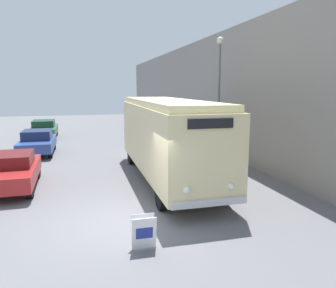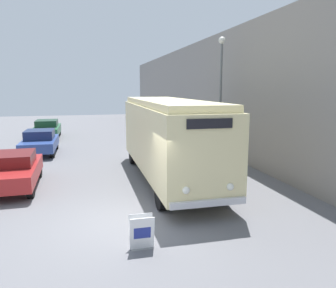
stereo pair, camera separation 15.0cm
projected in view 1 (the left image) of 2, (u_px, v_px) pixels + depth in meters
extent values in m
plane|color=slate|center=(126.00, 222.00, 9.66)|extent=(80.00, 80.00, 0.00)
cube|color=gray|center=(217.00, 93.00, 20.36)|extent=(0.30, 60.00, 7.17)
cylinder|color=black|center=(162.00, 194.00, 10.62)|extent=(0.28, 1.01, 1.01)
cylinder|color=black|center=(223.00, 189.00, 11.16)|extent=(0.28, 1.01, 1.01)
cylinder|color=black|center=(131.00, 154.00, 17.06)|extent=(0.28, 1.01, 1.01)
cylinder|color=black|center=(171.00, 152.00, 17.60)|extent=(0.28, 1.01, 1.01)
cube|color=beige|center=(167.00, 137.00, 13.88)|extent=(2.46, 9.56, 2.68)
cube|color=#F8E8A7|center=(167.00, 103.00, 13.64)|extent=(2.26, 9.17, 0.24)
cube|color=silver|center=(209.00, 203.00, 9.48)|extent=(2.33, 0.12, 0.20)
sphere|color=white|center=(187.00, 190.00, 9.27)|extent=(0.22, 0.22, 0.22)
sphere|color=white|center=(231.00, 187.00, 9.61)|extent=(0.22, 0.22, 0.22)
cube|color=black|center=(211.00, 124.00, 9.13)|extent=(1.35, 0.06, 0.28)
cube|color=gray|center=(144.00, 248.00, 8.08)|extent=(0.54, 0.19, 0.01)
cube|color=white|center=(144.00, 234.00, 7.94)|extent=(0.60, 0.17, 0.85)
cube|color=white|center=(143.00, 231.00, 8.08)|extent=(0.60, 0.17, 0.85)
cube|color=navy|center=(144.00, 233.00, 7.92)|extent=(0.42, 0.06, 0.30)
cylinder|color=#595E60|center=(219.00, 103.00, 17.49)|extent=(0.12, 0.12, 6.23)
sphere|color=silver|center=(220.00, 40.00, 16.94)|extent=(0.36, 0.36, 0.36)
cylinder|color=black|center=(30.00, 189.00, 11.71)|extent=(0.22, 0.68, 0.68)
cylinder|color=black|center=(37.00, 170.00, 14.37)|extent=(0.22, 0.68, 0.68)
cube|color=#A52323|center=(10.00, 173.00, 12.75)|extent=(2.07, 4.27, 0.59)
cube|color=#5B1313|center=(10.00, 159.00, 12.76)|extent=(1.71, 1.95, 0.47)
cylinder|color=black|center=(19.00, 154.00, 18.02)|extent=(0.22, 0.68, 0.68)
cylinder|color=black|center=(50.00, 152.00, 18.43)|extent=(0.22, 0.68, 0.68)
cylinder|color=black|center=(27.00, 145.00, 20.60)|extent=(0.22, 0.68, 0.68)
cylinder|color=black|center=(54.00, 144.00, 21.01)|extent=(0.22, 0.68, 0.68)
cube|color=#2D478C|center=(38.00, 144.00, 19.47)|extent=(1.89, 4.11, 0.56)
cube|color=#19274D|center=(37.00, 135.00, 19.47)|extent=(1.60, 1.85, 0.53)
cylinder|color=black|center=(31.00, 138.00, 23.98)|extent=(0.22, 0.64, 0.64)
cylinder|color=black|center=(54.00, 137.00, 24.40)|extent=(0.22, 0.64, 0.64)
cylinder|color=black|center=(36.00, 132.00, 26.96)|extent=(0.22, 0.64, 0.64)
cylinder|color=black|center=(56.00, 131.00, 27.38)|extent=(0.22, 0.64, 0.64)
cube|color=#2D6642|center=(44.00, 130.00, 25.63)|extent=(1.92, 4.56, 0.60)
cube|color=#193824|center=(44.00, 123.00, 25.64)|extent=(1.61, 2.06, 0.49)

